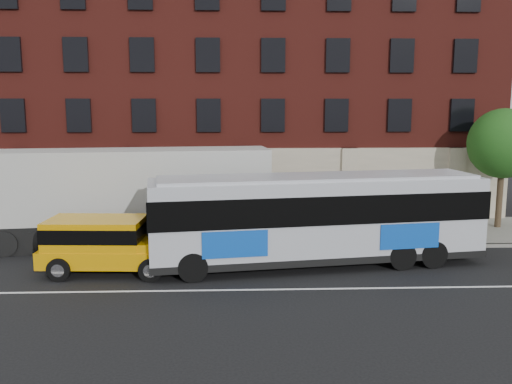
{
  "coord_description": "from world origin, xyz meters",
  "views": [
    {
      "loc": [
        -0.32,
        -18.06,
        6.51
      ],
      "look_at": [
        0.58,
        5.5,
        2.73
      ],
      "focal_mm": 38.2,
      "sensor_mm": 36.0,
      "label": 1
    }
  ],
  "objects_px": {
    "street_tree": "(504,146)",
    "yellow_suv": "(105,242)",
    "shipping_container": "(125,198)",
    "sign_pole": "(53,219)",
    "city_bus": "(318,216)"
  },
  "relations": [
    {
      "from": "city_bus",
      "to": "yellow_suv",
      "type": "xyz_separation_m",
      "value": [
        -8.42,
        -0.72,
        -0.81
      ]
    },
    {
      "from": "street_tree",
      "to": "yellow_suv",
      "type": "distance_m",
      "value": 20.35
    },
    {
      "from": "yellow_suv",
      "to": "shipping_container",
      "type": "distance_m",
      "value": 4.49
    },
    {
      "from": "sign_pole",
      "to": "shipping_container",
      "type": "bearing_deg",
      "value": 18.53
    },
    {
      "from": "sign_pole",
      "to": "city_bus",
      "type": "distance_m",
      "value": 11.83
    },
    {
      "from": "shipping_container",
      "to": "sign_pole",
      "type": "bearing_deg",
      "value": -161.47
    },
    {
      "from": "street_tree",
      "to": "city_bus",
      "type": "relative_size",
      "value": 0.45
    },
    {
      "from": "sign_pole",
      "to": "yellow_suv",
      "type": "height_order",
      "value": "sign_pole"
    },
    {
      "from": "yellow_suv",
      "to": "shipping_container",
      "type": "bearing_deg",
      "value": 91.1
    },
    {
      "from": "yellow_suv",
      "to": "shipping_container",
      "type": "xyz_separation_m",
      "value": [
        -0.08,
        4.39,
        0.98
      ]
    },
    {
      "from": "city_bus",
      "to": "yellow_suv",
      "type": "bearing_deg",
      "value": -175.1
    },
    {
      "from": "street_tree",
      "to": "yellow_suv",
      "type": "height_order",
      "value": "street_tree"
    },
    {
      "from": "sign_pole",
      "to": "city_bus",
      "type": "bearing_deg",
      "value": -12.99
    },
    {
      "from": "city_bus",
      "to": "shipping_container",
      "type": "xyz_separation_m",
      "value": [
        -8.5,
        3.66,
        0.16
      ]
    },
    {
      "from": "street_tree",
      "to": "shipping_container",
      "type": "bearing_deg",
      "value": -173.02
    }
  ]
}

